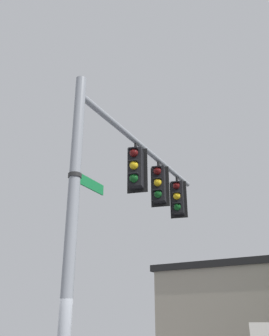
{
  "coord_description": "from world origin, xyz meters",
  "views": [
    {
      "loc": [
        -2.86,
        6.12,
        2.11
      ],
      "look_at": [
        -0.56,
        -2.33,
        5.79
      ],
      "focal_mm": 39.67,
      "sensor_mm": 36.0,
      "label": 1
    }
  ],
  "objects_px": {
    "traffic_light_nearest_pole": "(135,168)",
    "traffic_light_mid_inner": "(159,184)",
    "street_name_sign": "(84,180)",
    "traffic_light_mid_outer": "(178,198)"
  },
  "relations": [
    {
      "from": "traffic_light_mid_outer",
      "to": "street_name_sign",
      "type": "xyz_separation_m",
      "value": [
        1.16,
        4.81,
        -1.07
      ]
    },
    {
      "from": "traffic_light_mid_inner",
      "to": "street_name_sign",
      "type": "distance_m",
      "value": 3.71
    },
    {
      "from": "traffic_light_mid_outer",
      "to": "street_name_sign",
      "type": "relative_size",
      "value": 1.2
    },
    {
      "from": "traffic_light_nearest_pole",
      "to": "street_name_sign",
      "type": "bearing_deg",
      "value": 76.33
    },
    {
      "from": "traffic_light_nearest_pole",
      "to": "traffic_light_mid_inner",
      "type": "height_order",
      "value": "same"
    },
    {
      "from": "traffic_light_nearest_pole",
      "to": "traffic_light_mid_outer",
      "type": "bearing_deg",
      "value": -103.54
    },
    {
      "from": "traffic_light_mid_outer",
      "to": "street_name_sign",
      "type": "distance_m",
      "value": 5.06
    },
    {
      "from": "traffic_light_nearest_pole",
      "to": "traffic_light_mid_inner",
      "type": "bearing_deg",
      "value": -103.54
    },
    {
      "from": "traffic_light_nearest_pole",
      "to": "street_name_sign",
      "type": "relative_size",
      "value": 1.2
    },
    {
      "from": "traffic_light_nearest_pole",
      "to": "traffic_light_mid_inner",
      "type": "distance_m",
      "value": 1.4
    }
  ]
}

